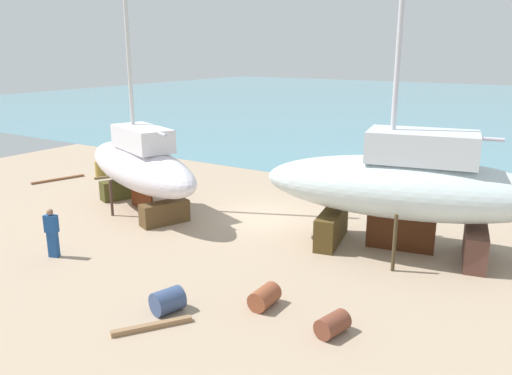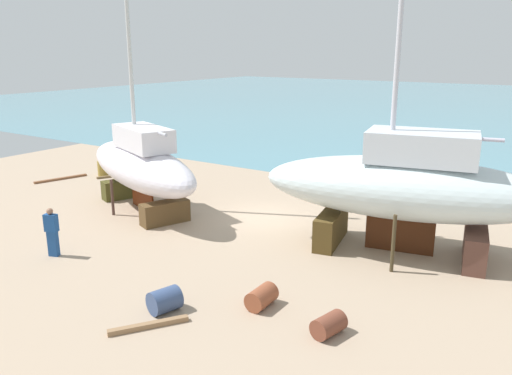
# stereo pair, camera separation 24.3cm
# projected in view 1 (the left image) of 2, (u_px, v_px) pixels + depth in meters

# --- Properties ---
(ground_plane) EXTENTS (42.07, 42.07, 0.00)m
(ground_plane) POSITION_uv_depth(u_px,v_px,m) (216.00, 241.00, 19.09)
(ground_plane) COLOR tan
(sea_water) EXTENTS (133.18, 88.13, 0.01)m
(sea_water) POSITION_uv_depth(u_px,v_px,m) (482.00, 107.00, 63.38)
(sea_water) COLOR #568E9F
(sea_water) RESTS_ON ground
(sailboat_large_starboard) EXTENTS (9.38, 5.63, 13.67)m
(sailboat_large_starboard) POSITION_uv_depth(u_px,v_px,m) (140.00, 165.00, 22.24)
(sailboat_large_starboard) COLOR #43401B
(sailboat_large_starboard) RESTS_ON ground
(sailboat_far_slipway) EXTENTS (10.25, 5.17, 16.98)m
(sailboat_far_slipway) POSITION_uv_depth(u_px,v_px,m) (405.00, 186.00, 17.53)
(sailboat_far_slipway) COLOR #4C391A
(sailboat_far_slipway) RESTS_ON ground
(worker) EXTENTS (0.50, 0.37, 1.73)m
(worker) POSITION_uv_depth(u_px,v_px,m) (52.00, 232.00, 17.43)
(worker) COLOR navy
(worker) RESTS_ON ground
(barrel_tipped_left) EXTENTS (0.59, 0.92, 0.58)m
(barrel_tipped_left) POSITION_uv_depth(u_px,v_px,m) (265.00, 297.00, 14.17)
(barrel_tipped_left) COLOR brown
(barrel_tipped_left) RESTS_ON ground
(barrel_rust_far) EXTENTS (0.73, 0.97, 0.54)m
(barrel_rust_far) POSITION_uv_depth(u_px,v_px,m) (333.00, 324.00, 12.79)
(barrel_rust_far) COLOR brown
(barrel_rust_far) RESTS_ON ground
(barrel_by_slipway) EXTENTS (0.86, 0.96, 0.67)m
(barrel_by_slipway) POSITION_uv_depth(u_px,v_px,m) (168.00, 301.00, 13.87)
(barrel_by_slipway) COLOR #364A73
(barrel_by_slipway) RESTS_ON ground
(barrel_rust_near) EXTENTS (0.80, 0.80, 0.84)m
(barrel_rust_near) POSITION_uv_depth(u_px,v_px,m) (100.00, 169.00, 28.78)
(barrel_rust_near) COLOR olive
(barrel_rust_near) RESTS_ON ground
(timber_plank_far) EXTENTS (0.98, 2.80, 0.11)m
(timber_plank_far) POSITION_uv_depth(u_px,v_px,m) (58.00, 179.00, 27.92)
(timber_plank_far) COLOR brown
(timber_plank_far) RESTS_ON ground
(timber_short_skew) EXTENTS (1.32, 2.27, 0.11)m
(timber_short_skew) POSITION_uv_depth(u_px,v_px,m) (117.00, 176.00, 28.67)
(timber_short_skew) COLOR brown
(timber_short_skew) RESTS_ON ground
(timber_long_aft) EXTENTS (1.31, 1.80, 0.14)m
(timber_long_aft) POSITION_uv_depth(u_px,v_px,m) (152.00, 326.00, 13.11)
(timber_long_aft) COLOR #8E6B48
(timber_long_aft) RESTS_ON ground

